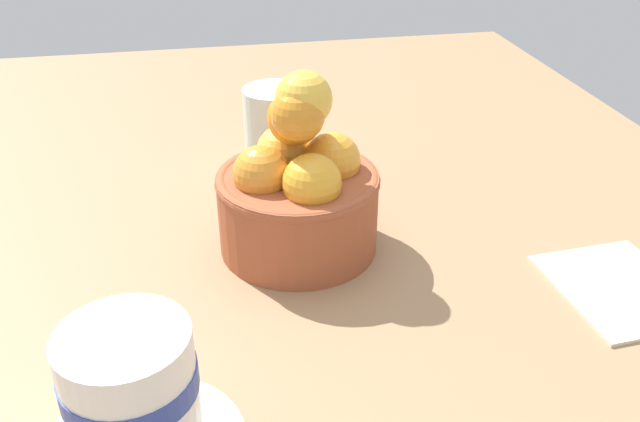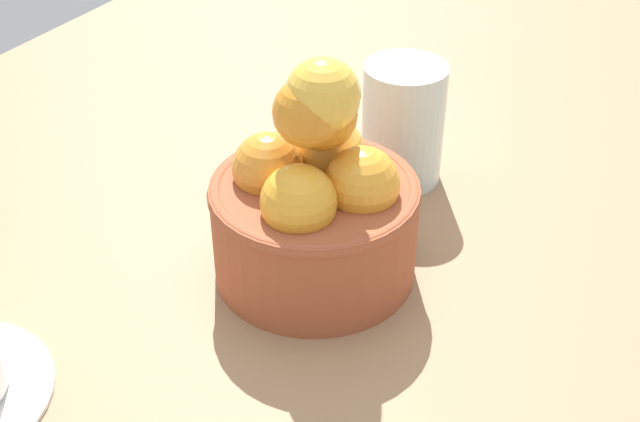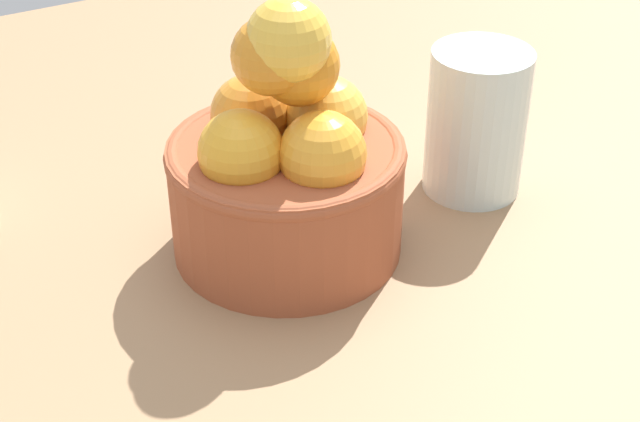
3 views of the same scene
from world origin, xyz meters
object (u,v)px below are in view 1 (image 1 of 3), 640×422
terracotta_bowl (298,188)px  coffee_cup (133,401)px  water_glass (276,134)px  folded_napkin (620,287)px

terracotta_bowl → coffee_cup: terracotta_bowl is taller
terracotta_bowl → water_glass: (-13.26, -0.01, -0.89)cm
coffee_cup → water_glass: (-33.14, 12.42, 0.50)cm
terracotta_bowl → folded_napkin: bearing=64.7°
terracotta_bowl → water_glass: bearing=-180.0°
coffee_cup → folded_napkin: 36.94cm
water_glass → terracotta_bowl: bearing=0.0°
coffee_cup → water_glass: 35.39cm
coffee_cup → water_glass: bearing=159.5°
terracotta_bowl → folded_napkin: (10.97, 23.22, -5.24)cm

